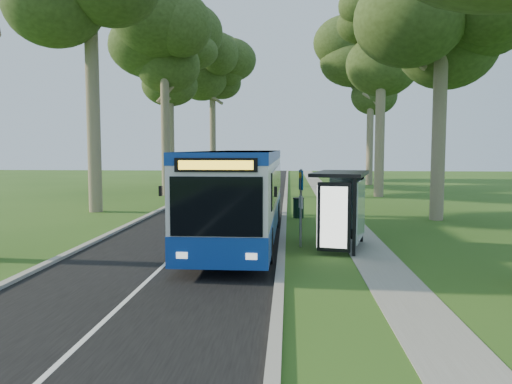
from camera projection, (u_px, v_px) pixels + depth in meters
The scene contains 17 objects.
ground at pixel (283, 240), 19.14m from camera, with size 120.00×120.00×0.00m, color #2B5119.
road at pixel (225, 208), 29.31m from camera, with size 7.00×100.00×0.02m, color black.
kerb_east at pixel (285, 208), 29.07m from camera, with size 0.25×100.00×0.12m, color #9E9B93.
kerb_west at pixel (167, 207), 29.53m from camera, with size 0.25×100.00×0.12m, color #9E9B93.
centre_line at pixel (225, 208), 29.30m from camera, with size 0.12×100.00×0.01m, color white.
footpath at pixel (337, 209), 28.88m from camera, with size 1.50×100.00×0.02m, color gray.
bus at pixel (241, 194), 19.15m from camera, with size 2.76×12.89×3.41m.
bus_stop_sign at pixel (301, 199), 17.66m from camera, with size 0.15×0.39×2.79m.
bus_shelter at pixel (346, 196), 17.08m from camera, with size 2.39×3.45×2.70m.
litter_bin at pixel (298, 208), 25.29m from camera, with size 0.58×0.58×1.02m.
car_white at pixel (196, 178), 46.83m from camera, with size 1.74×4.32×1.47m, color white.
car_silver at pixel (200, 176), 50.25m from camera, with size 1.68×4.81×1.58m, color #A4A7AC.
tree_west_c at pixel (164, 59), 36.74m from camera, with size 5.20×5.20×13.56m.
tree_west_d at pixel (170, 64), 46.70m from camera, with size 5.20×5.20×15.42m.
tree_west_e at pixel (212, 75), 56.44m from camera, with size 5.20×5.20×15.90m.
tree_east_c at pixel (382, 31), 35.55m from camera, with size 5.20×5.20×16.02m.
tree_east_d at pixel (371, 75), 47.52m from camera, with size 5.20×5.20×14.10m.
Camera 1 is at (0.23, -18.93, 3.51)m, focal length 35.00 mm.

